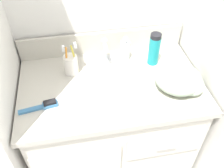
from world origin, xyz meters
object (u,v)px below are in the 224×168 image
object	(u,v)px
toothbrush_cup	(71,64)
soap_dispenser	(125,50)
hairbrush	(44,106)
shaving_cream_can	(154,49)
hand_towel	(181,80)

from	to	relation	value
toothbrush_cup	soap_dispenser	size ratio (longest dim) A/B	1.28
hairbrush	toothbrush_cup	bearing A→B (deg)	47.90
toothbrush_cup	shaving_cream_can	xyz separation A→B (m)	(0.43, 0.01, 0.03)
toothbrush_cup	hairbrush	distance (m)	0.26
shaving_cream_can	hairbrush	size ratio (longest dim) A/B	1.02
toothbrush_cup	hand_towel	xyz separation A→B (m)	(0.50, -0.20, -0.01)
toothbrush_cup	hairbrush	bearing A→B (deg)	-122.71
soap_dispenser	shaving_cream_can	distance (m)	0.15
soap_dispenser	hairbrush	bearing A→B (deg)	-146.99
shaving_cream_can	hand_towel	distance (m)	0.22
shaving_cream_can	hairbrush	distance (m)	0.61
shaving_cream_can	soap_dispenser	bearing A→B (deg)	157.40
soap_dispenser	shaving_cream_can	bearing A→B (deg)	-22.60
toothbrush_cup	hand_towel	world-z (taller)	toothbrush_cup
soap_dispenser	shaving_cream_can	world-z (taller)	shaving_cream_can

